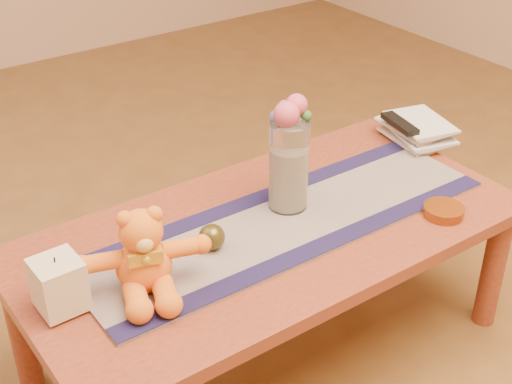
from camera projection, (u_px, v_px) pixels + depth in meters
floor at (269, 349)px, 2.24m from camera, size 5.50×5.50×0.00m
coffee_table_top at (271, 233)px, 2.01m from camera, size 1.40×0.70×0.04m
table_leg_fr at (493, 269)px, 2.25m from camera, size 0.07×0.07×0.41m
table_leg_bl at (21, 328)px, 2.01m from camera, size 0.07×0.07×0.41m
table_leg_br at (364, 190)px, 2.65m from camera, size 0.07×0.07×0.41m
persian_runner at (287, 223)px, 2.01m from camera, size 1.20×0.35×0.01m
runner_border_near at (320, 246)px, 1.91m from camera, size 1.20×0.06×0.00m
runner_border_far at (256, 199)px, 2.11m from camera, size 1.20×0.06×0.00m
teddy_bear at (142, 251)px, 1.72m from camera, size 0.37×0.34×0.21m
pillar_candle at (59, 284)px, 1.67m from camera, size 0.11×0.11×0.13m
candle_wick at (55, 260)px, 1.64m from camera, size 0.00×0.00×0.01m
glass_vase at (289, 166)px, 2.02m from camera, size 0.11×0.11×0.26m
potpourri_fill at (288, 178)px, 2.04m from camera, size 0.09×0.09×0.18m
rose_left at (286, 114)px, 1.91m from camera, size 0.07×0.07×0.07m
rose_right at (296, 105)px, 1.94m from camera, size 0.06×0.06×0.06m
blue_flower_back at (285, 108)px, 1.96m from camera, size 0.04×0.04×0.04m
blue_flower_side at (276, 116)px, 1.94m from camera, size 0.04×0.04×0.04m
leaf_sprig at (306, 116)px, 1.94m from camera, size 0.03×0.03×0.03m
bronze_ball at (212, 237)px, 1.89m from camera, size 0.09×0.09×0.07m
book_bottom at (396, 143)px, 2.41m from camera, size 0.20×0.25×0.02m
book_lower at (398, 138)px, 2.40m from camera, size 0.22×0.26×0.02m
book_upper at (395, 132)px, 2.39m from camera, size 0.19×0.24×0.02m
book_top at (399, 127)px, 2.38m from camera, size 0.21×0.26×0.02m
tv_remote at (400, 123)px, 2.37m from camera, size 0.08×0.17×0.02m
amber_dish at (444, 211)px, 2.05m from camera, size 0.15×0.15×0.03m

